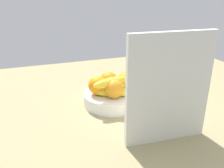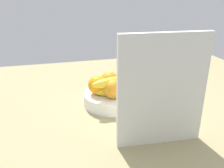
# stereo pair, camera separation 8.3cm
# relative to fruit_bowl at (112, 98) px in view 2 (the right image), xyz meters

# --- Properties ---
(ground_plane) EXTENTS (1.80, 1.40, 0.03)m
(ground_plane) POSITION_rel_fruit_bowl_xyz_m (-0.04, 0.02, -0.04)
(ground_plane) COLOR #978C61
(fruit_bowl) EXTENTS (0.25, 0.25, 0.05)m
(fruit_bowl) POSITION_rel_fruit_bowl_xyz_m (0.00, 0.00, 0.00)
(fruit_bowl) COLOR white
(fruit_bowl) RESTS_ON ground_plane
(orange_front_left) EXTENTS (0.08, 0.08, 0.08)m
(orange_front_left) POSITION_rel_fruit_bowl_xyz_m (-0.00, -0.05, 0.07)
(orange_front_left) COLOR orange
(orange_front_left) RESTS_ON fruit_bowl
(orange_front_right) EXTENTS (0.08, 0.08, 0.08)m
(orange_front_right) POSITION_rel_fruit_bowl_xyz_m (0.06, -0.01, 0.07)
(orange_front_right) COLOR orange
(orange_front_right) RESTS_ON fruit_bowl
(orange_center) EXTENTS (0.08, 0.08, 0.08)m
(orange_center) POSITION_rel_fruit_bowl_xyz_m (0.01, 0.05, 0.07)
(orange_center) COLOR orange
(orange_center) RESTS_ON fruit_bowl
(orange_back_left) EXTENTS (0.08, 0.08, 0.08)m
(orange_back_left) POSITION_rel_fruit_bowl_xyz_m (-0.07, -0.01, 0.07)
(orange_back_left) COLOR orange
(orange_back_left) RESTS_ON fruit_bowl
(banana_bunch) EXTENTS (0.18, 0.10, 0.08)m
(banana_bunch) POSITION_rel_fruit_bowl_xyz_m (0.01, 0.03, 0.07)
(banana_bunch) COLOR yellow
(banana_bunch) RESTS_ON fruit_bowl
(cutting_board) EXTENTS (0.28, 0.04, 0.36)m
(cutting_board) POSITION_rel_fruit_bowl_xyz_m (-0.08, 0.31, 0.15)
(cutting_board) COLOR white
(cutting_board) RESTS_ON ground_plane
(thermos_tumbler) EXTENTS (0.08, 0.08, 0.20)m
(thermos_tumbler) POSITION_rel_fruit_bowl_xyz_m (-0.22, 0.08, 0.07)
(thermos_tumbler) COLOR #C0B2B8
(thermos_tumbler) RESTS_ON ground_plane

